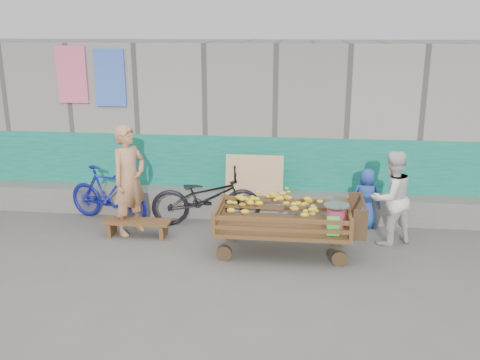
# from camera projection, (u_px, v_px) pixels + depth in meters

# --- Properties ---
(ground) EXTENTS (80.00, 80.00, 0.00)m
(ground) POSITION_uv_depth(u_px,v_px,m) (217.00, 273.00, 7.36)
(ground) COLOR #595550
(ground) RESTS_ON ground
(building_wall) EXTENTS (12.00, 3.50, 3.00)m
(building_wall) POSITION_uv_depth(u_px,v_px,m) (248.00, 119.00, 10.82)
(building_wall) COLOR gray
(building_wall) RESTS_ON ground
(banana_cart) EXTENTS (2.17, 0.99, 0.93)m
(banana_cart) POSITION_uv_depth(u_px,v_px,m) (280.00, 213.00, 7.86)
(banana_cart) COLOR #52391D
(banana_cart) RESTS_ON ground
(bench) EXTENTS (1.08, 0.32, 0.27)m
(bench) POSITION_uv_depth(u_px,v_px,m) (137.00, 225.00, 8.61)
(bench) COLOR #52391D
(bench) RESTS_ON ground
(vendor_man) EXTENTS (0.70, 0.78, 1.79)m
(vendor_man) POSITION_uv_depth(u_px,v_px,m) (129.00, 180.00, 8.59)
(vendor_man) COLOR tan
(vendor_man) RESTS_ON ground
(woman) EXTENTS (0.90, 0.84, 1.48)m
(woman) POSITION_uv_depth(u_px,v_px,m) (391.00, 198.00, 8.20)
(woman) COLOR white
(woman) RESTS_ON ground
(child) EXTENTS (0.51, 0.34, 1.02)m
(child) POSITION_uv_depth(u_px,v_px,m) (366.00, 198.00, 8.92)
(child) COLOR #25489B
(child) RESTS_ON ground
(bicycle_dark) EXTENTS (1.93, 0.94, 0.97)m
(bicycle_dark) POSITION_uv_depth(u_px,v_px,m) (206.00, 197.00, 9.05)
(bicycle_dark) COLOR black
(bicycle_dark) RESTS_ON ground
(bicycle_blue) EXTENTS (1.66, 0.93, 0.96)m
(bicycle_blue) POSITION_uv_depth(u_px,v_px,m) (108.00, 194.00, 9.25)
(bicycle_blue) COLOR #121893
(bicycle_blue) RESTS_ON ground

